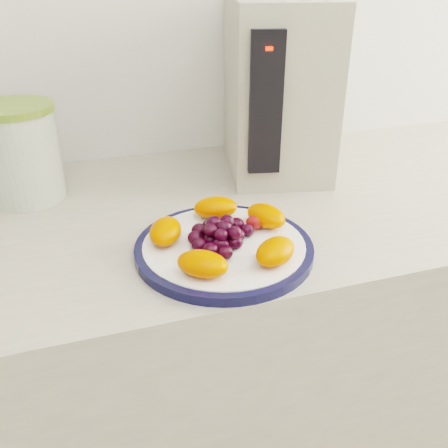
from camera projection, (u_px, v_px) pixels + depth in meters
name	position (u px, v px, depth m)	size (l,w,h in m)	color
counter	(217.00, 384.00, 1.12)	(3.50, 0.60, 0.90)	#B5AE9B
cabinet_face	(217.00, 394.00, 1.13)	(3.48, 0.58, 0.84)	#826142
plate_rim	(224.00, 249.00, 0.75)	(0.27, 0.27, 0.01)	#0E1134
plate_face	(224.00, 248.00, 0.75)	(0.24, 0.24, 0.02)	white
canister	(22.00, 156.00, 0.89)	(0.14, 0.14, 0.16)	#35571A
canister_lid	(12.00, 108.00, 0.85)	(0.14, 0.14, 0.01)	olive
appliance_body	(278.00, 88.00, 0.99)	(0.19, 0.27, 0.33)	#A7A490
appliance_panel	(266.00, 105.00, 0.86)	(0.06, 0.02, 0.25)	black
appliance_led	(269.00, 48.00, 0.81)	(0.01, 0.01, 0.01)	#FF0C05
fruit_plate	(225.00, 232.00, 0.75)	(0.23, 0.23, 0.04)	#FF4E00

